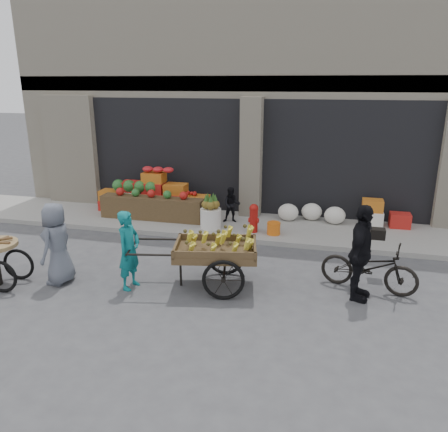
% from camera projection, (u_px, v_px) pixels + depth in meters
% --- Properties ---
extents(ground, '(80.00, 80.00, 0.00)m').
position_uv_depth(ground, '(197.00, 303.00, 7.53)').
color(ground, '#424244').
rests_on(ground, ground).
extents(sidewalk, '(18.00, 2.20, 0.12)m').
position_uv_depth(sidewalk, '(244.00, 226.00, 11.32)').
color(sidewalk, gray).
rests_on(sidewalk, ground).
extents(building, '(14.00, 6.45, 7.00)m').
position_uv_depth(building, '(269.00, 91.00, 13.99)').
color(building, beige).
rests_on(building, ground).
extents(fruit_display, '(3.10, 1.12, 1.24)m').
position_uv_depth(fruit_display, '(157.00, 195.00, 11.97)').
color(fruit_display, '#B31E18').
rests_on(fruit_display, sidewalk).
extents(pineapple_bin, '(0.52, 0.52, 0.50)m').
position_uv_depth(pineapple_bin, '(211.00, 218.00, 10.94)').
color(pineapple_bin, silver).
rests_on(pineapple_bin, sidewalk).
extents(fire_hydrant, '(0.22, 0.22, 0.71)m').
position_uv_depth(fire_hydrant, '(254.00, 217.00, 10.60)').
color(fire_hydrant, '#A5140F').
rests_on(fire_hydrant, sidewalk).
extents(orange_bucket, '(0.32, 0.32, 0.30)m').
position_uv_depth(orange_bucket, '(274.00, 228.00, 10.51)').
color(orange_bucket, orange).
rests_on(orange_bucket, sidewalk).
extents(right_bay_goods, '(3.35, 0.60, 0.70)m').
position_uv_depth(right_bay_goods, '(349.00, 214.00, 11.17)').
color(right_bay_goods, silver).
rests_on(right_bay_goods, sidewalk).
extents(seated_person, '(0.51, 0.43, 0.93)m').
position_uv_depth(seated_person, '(232.00, 205.00, 11.34)').
color(seated_person, black).
rests_on(seated_person, sidewalk).
extents(banana_cart, '(2.67, 1.48, 1.05)m').
position_uv_depth(banana_cart, '(213.00, 248.00, 7.92)').
color(banana_cart, brown).
rests_on(banana_cart, ground).
extents(vendor_woman, '(0.43, 0.59, 1.47)m').
position_uv_depth(vendor_woman, '(129.00, 250.00, 7.89)').
color(vendor_woman, '#0F6F73').
rests_on(vendor_woman, ground).
extents(vendor_grey, '(0.50, 0.76, 1.56)m').
position_uv_depth(vendor_grey, '(57.00, 244.00, 8.09)').
color(vendor_grey, slate).
rests_on(vendor_grey, ground).
extents(bicycle, '(1.81, 0.97, 0.90)m').
position_uv_depth(bicycle, '(369.00, 267.00, 7.88)').
color(bicycle, black).
rests_on(bicycle, ground).
extents(cyclist, '(0.63, 1.07, 1.71)m').
position_uv_depth(cyclist, '(361.00, 253.00, 7.44)').
color(cyclist, black).
rests_on(cyclist, ground).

